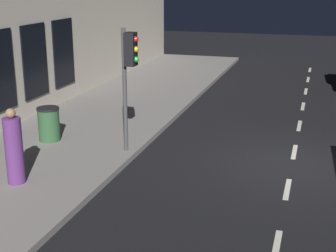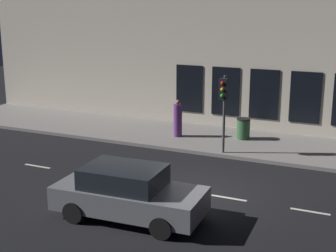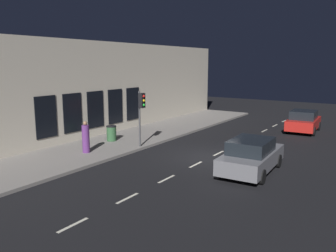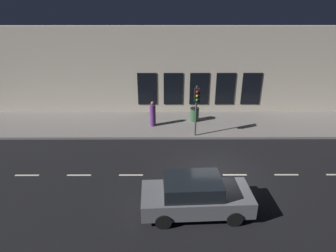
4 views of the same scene
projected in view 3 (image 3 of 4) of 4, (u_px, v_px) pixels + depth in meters
name	position (u px, v px, depth m)	size (l,w,h in m)	color
ground_plane	(210.00, 157.00, 18.41)	(60.00, 60.00, 0.00)	black
sidewalk	(122.00, 141.00, 21.82)	(4.50, 32.00, 0.15)	gray
building_facade	(91.00, 90.00, 22.65)	(0.65, 32.00, 6.37)	beige
lane_centre_line	(219.00, 153.00, 19.23)	(0.12, 27.20, 0.01)	beige
traffic_light	(141.00, 107.00, 19.72)	(0.45, 0.32, 3.23)	#424244
parked_car_0	(303.00, 121.00, 25.04)	(2.14, 3.96, 1.58)	red
parked_car_1	(251.00, 156.00, 15.76)	(2.13, 4.51, 1.58)	slate
pedestrian_0	(86.00, 138.00, 18.70)	(0.42, 0.42, 1.72)	#5B2D70
trash_bin	(111.00, 133.00, 21.58)	(0.63, 0.63, 0.95)	#2D5633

